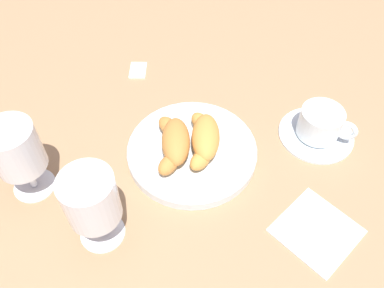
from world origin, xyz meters
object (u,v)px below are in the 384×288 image
(folded_napkin, at_px, (317,230))
(sugar_packet, at_px, (138,70))
(juice_glass_right, at_px, (16,151))
(juice_glass_left, at_px, (92,202))
(coffee_cup_near, at_px, (320,126))
(croissant_large, at_px, (206,138))
(croissant_small, at_px, (174,142))
(pastry_plate, at_px, (192,151))

(folded_napkin, bearing_deg, sugar_packet, 51.62)
(juice_glass_right, bearing_deg, juice_glass_left, -112.01)
(coffee_cup_near, bearing_deg, croissant_large, 113.54)
(croissant_large, bearing_deg, sugar_packet, 44.49)
(sugar_packet, height_order, folded_napkin, sugar_packet)
(croissant_small, relative_size, juice_glass_left, 0.95)
(juice_glass_left, distance_m, sugar_packet, 0.39)
(sugar_packet, bearing_deg, juice_glass_right, 154.17)
(croissant_small, relative_size, folded_napkin, 1.20)
(juice_glass_left, bearing_deg, coffee_cup_near, -49.31)
(croissant_large, distance_m, folded_napkin, 0.23)
(coffee_cup_near, distance_m, sugar_packet, 0.39)
(juice_glass_right, relative_size, sugar_packet, 2.80)
(pastry_plate, relative_size, juice_glass_left, 1.62)
(croissant_large, bearing_deg, pastry_plate, 112.63)
(croissant_large, xyz_separation_m, sugar_packet, (0.19, 0.18, -0.04))
(pastry_plate, distance_m, coffee_cup_near, 0.23)
(croissant_large, distance_m, sugar_packet, 0.26)
(juice_glass_left, bearing_deg, croissant_small, -23.25)
(coffee_cup_near, relative_size, juice_glass_right, 0.97)
(croissant_large, xyz_separation_m, juice_glass_left, (-0.19, 0.12, 0.05))
(folded_napkin, bearing_deg, croissant_small, 69.24)
(croissant_large, height_order, croissant_small, same)
(juice_glass_right, distance_m, folded_napkin, 0.47)
(croissant_large, xyz_separation_m, folded_napkin, (-0.11, -0.20, -0.04))
(coffee_cup_near, bearing_deg, folded_napkin, -178.68)
(coffee_cup_near, distance_m, juice_glass_right, 0.51)
(pastry_plate, height_order, coffee_cup_near, coffee_cup_near)
(croissant_small, bearing_deg, folded_napkin, -110.76)
(pastry_plate, xyz_separation_m, croissant_large, (0.01, -0.02, 0.03))
(juice_glass_right, height_order, folded_napkin, juice_glass_right)
(coffee_cup_near, bearing_deg, juice_glass_left, 130.69)
(croissant_small, height_order, folded_napkin, croissant_small)
(croissant_small, xyz_separation_m, coffee_cup_near, (0.10, -0.24, -0.01))
(pastry_plate, relative_size, croissant_small, 1.71)
(croissant_small, bearing_deg, sugar_packet, 32.56)
(folded_napkin, bearing_deg, coffee_cup_near, 1.32)
(croissant_small, relative_size, sugar_packet, 2.65)
(juice_glass_left, height_order, folded_napkin, juice_glass_left)
(sugar_packet, bearing_deg, pastry_plate, -152.16)
(folded_napkin, bearing_deg, croissant_large, 59.85)
(croissant_large, distance_m, croissant_small, 0.06)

